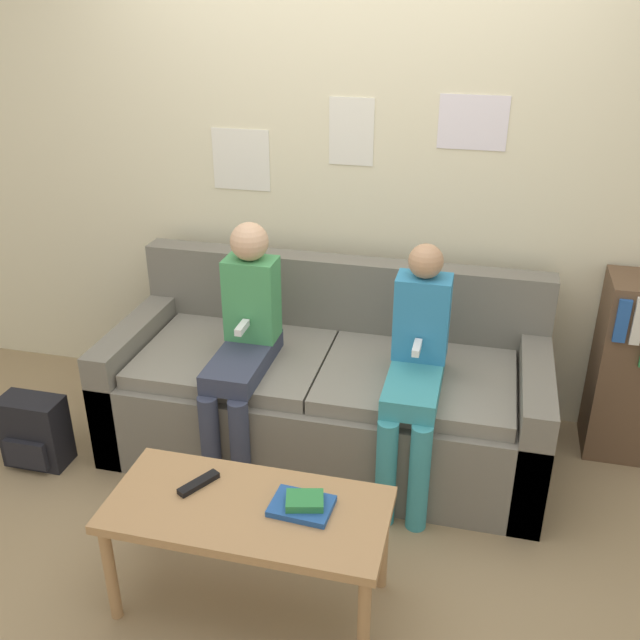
% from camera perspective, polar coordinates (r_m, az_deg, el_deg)
% --- Properties ---
extents(ground_plane, '(10.00, 10.00, 0.00)m').
position_cam_1_polar(ground_plane, '(3.29, -1.81, -15.27)').
color(ground_plane, '#937A56').
extents(wall_back, '(8.00, 0.06, 2.60)m').
position_cam_1_polar(wall_back, '(3.65, 2.57, 12.09)').
color(wall_back, beige).
rests_on(wall_back, ground_plane).
extents(couch, '(2.09, 0.88, 0.89)m').
position_cam_1_polar(couch, '(3.55, 0.53, -5.84)').
color(couch, '#6B665B').
rests_on(couch, ground_plane).
extents(coffee_table, '(1.02, 0.47, 0.46)m').
position_cam_1_polar(coffee_table, '(2.68, -5.80, -15.46)').
color(coffee_table, '#AD7F51').
rests_on(coffee_table, ground_plane).
extents(person_left, '(0.24, 0.59, 1.17)m').
position_cam_1_polar(person_left, '(3.29, -6.12, -1.49)').
color(person_left, '#33384C').
rests_on(person_left, ground_plane).
extents(person_right, '(0.24, 0.59, 1.14)m').
position_cam_1_polar(person_right, '(3.14, 7.68, -3.58)').
color(person_right, teal).
rests_on(person_right, ground_plane).
extents(tv_remote, '(0.12, 0.17, 0.02)m').
position_cam_1_polar(tv_remote, '(2.75, -9.68, -12.75)').
color(tv_remote, black).
rests_on(tv_remote, coffee_table).
extents(book_stack, '(0.23, 0.17, 0.05)m').
position_cam_1_polar(book_stack, '(2.61, -1.40, -14.52)').
color(book_stack, '#23519E').
rests_on(book_stack, coffee_table).
extents(backpack, '(0.30, 0.19, 0.36)m').
position_cam_1_polar(backpack, '(3.75, -21.86, -8.31)').
color(backpack, black).
rests_on(backpack, ground_plane).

